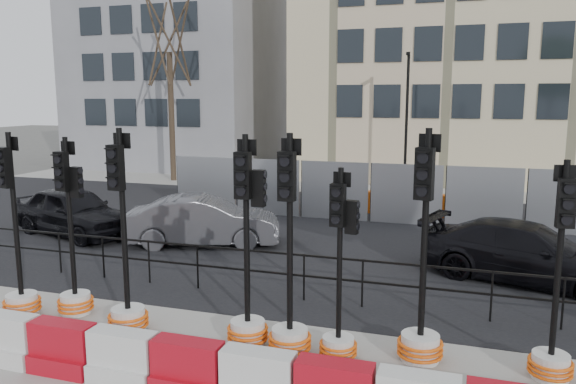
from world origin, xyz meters
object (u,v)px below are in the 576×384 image
(car_a, at_px, (73,211))
(car_c, at_px, (527,253))
(traffic_signal_a, at_px, (19,279))
(traffic_signal_h, at_px, (553,336))
(traffic_signal_d, at_px, (248,297))

(car_a, bearing_deg, car_c, -75.61)
(traffic_signal_a, distance_m, car_c, 10.69)
(car_a, bearing_deg, traffic_signal_h, -95.90)
(car_c, bearing_deg, car_a, 103.76)
(car_a, relative_size, car_c, 0.93)
(car_c, bearing_deg, traffic_signal_a, 134.77)
(traffic_signal_a, height_order, traffic_signal_d, traffic_signal_d)
(traffic_signal_d, xyz_separation_m, car_c, (4.75, 5.01, -0.17))
(traffic_signal_a, height_order, traffic_signal_h, traffic_signal_a)
(traffic_signal_d, relative_size, traffic_signal_h, 1.09)
(traffic_signal_d, distance_m, car_a, 9.64)
(traffic_signal_a, relative_size, car_a, 0.76)
(car_a, height_order, car_c, car_a)
(car_a, distance_m, car_c, 12.66)
(traffic_signal_h, relative_size, car_c, 0.66)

